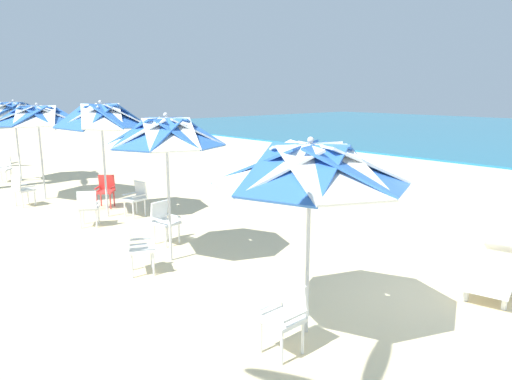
% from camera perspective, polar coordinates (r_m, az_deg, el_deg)
% --- Properties ---
extents(ground_plane, '(80.00, 80.00, 0.00)m').
position_cam_1_polar(ground_plane, '(7.96, 23.48, -11.69)').
color(ground_plane, beige).
extents(beach_umbrella_0, '(2.44, 2.44, 2.54)m').
position_cam_1_polar(beach_umbrella_0, '(5.66, 6.61, 2.94)').
color(beach_umbrella_0, silver).
rests_on(beach_umbrella_0, ground).
extents(plastic_chair_0, '(0.44, 0.47, 0.87)m').
position_cam_1_polar(plastic_chair_0, '(5.72, 3.69, -14.74)').
color(plastic_chair_0, white).
rests_on(plastic_chair_0, ground).
extents(beach_umbrella_1, '(2.10, 2.10, 2.70)m').
position_cam_1_polar(beach_umbrella_1, '(8.35, -10.91, 6.77)').
color(beach_umbrella_1, silver).
rests_on(beach_umbrella_1, ground).
extents(plastic_chair_1, '(0.58, 0.60, 0.87)m').
position_cam_1_polar(plastic_chair_1, '(8.21, -14.34, -6.62)').
color(plastic_chair_1, white).
rests_on(plastic_chair_1, ground).
extents(plastic_chair_2, '(0.53, 0.51, 0.87)m').
position_cam_1_polar(plastic_chair_2, '(9.70, -11.20, -3.58)').
color(plastic_chair_2, white).
rests_on(plastic_chair_2, ground).
extents(beach_umbrella_2, '(2.29, 2.29, 2.85)m').
position_cam_1_polar(beach_umbrella_2, '(11.85, -18.39, 8.45)').
color(beach_umbrella_2, silver).
rests_on(beach_umbrella_2, ground).
extents(plastic_chair_3, '(0.62, 0.61, 0.87)m').
position_cam_1_polar(plastic_chair_3, '(11.32, -19.82, -1.83)').
color(plastic_chair_3, white).
rests_on(plastic_chair_3, ground).
extents(plastic_chair_4, '(0.63, 0.63, 0.87)m').
position_cam_1_polar(plastic_chair_4, '(13.10, -17.89, 0.11)').
color(plastic_chair_4, red).
rests_on(plastic_chair_4, ground).
extents(plastic_chair_5, '(0.50, 0.53, 0.87)m').
position_cam_1_polar(plastic_chair_5, '(11.98, -14.39, -0.75)').
color(plastic_chair_5, white).
rests_on(plastic_chair_5, ground).
extents(beach_umbrella_3, '(2.60, 2.60, 2.75)m').
position_cam_1_polar(beach_umbrella_3, '(14.53, -25.13, 8.19)').
color(beach_umbrella_3, silver).
rests_on(beach_umbrella_3, ground).
extents(plastic_chair_6, '(0.53, 0.55, 0.87)m').
position_cam_1_polar(plastic_chair_6, '(14.05, -26.72, 0.18)').
color(plastic_chair_6, white).
rests_on(plastic_chair_6, ground).
extents(beach_umbrella_4, '(2.13, 2.13, 2.78)m').
position_cam_1_polar(beach_umbrella_4, '(17.83, -27.46, 8.67)').
color(beach_umbrella_4, silver).
rests_on(beach_umbrella_4, ground).
extents(plastic_chair_7, '(0.63, 0.63, 0.87)m').
position_cam_1_polar(plastic_chair_7, '(18.20, -28.47, 2.44)').
color(plastic_chair_7, white).
rests_on(plastic_chair_7, ground).
extents(sun_lounger_1, '(1.10, 2.23, 0.62)m').
position_cam_1_polar(sun_lounger_1, '(8.46, 27.19, -8.59)').
color(sun_lounger_1, white).
rests_on(sun_lounger_1, ground).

